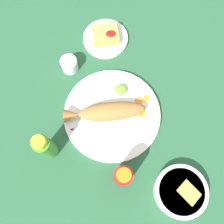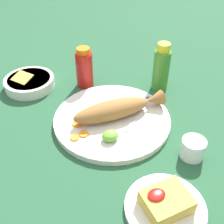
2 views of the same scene
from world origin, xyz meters
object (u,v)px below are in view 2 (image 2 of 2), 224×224
(fork_far, at_px, (141,111))
(hot_sauce_bottle_green, at_px, (161,68))
(fork_near, at_px, (131,103))
(salt_cup, at_px, (193,149))
(fried_fish, at_px, (118,109))
(side_plate_fries, at_px, (165,208))
(hot_sauce_bottle_red, at_px, (83,69))
(guacamole_bowl, at_px, (29,82))
(main_plate, at_px, (112,119))

(fork_far, relative_size, hot_sauce_bottle_green, 0.91)
(fork_near, relative_size, salt_cup, 2.94)
(fried_fish, relative_size, fork_near, 1.56)
(fried_fish, xyz_separation_m, hot_sauce_bottle_green, (-0.21, -0.10, 0.03))
(salt_cup, relative_size, side_plate_fries, 0.35)
(fork_far, relative_size, hot_sauce_bottle_red, 1.07)
(hot_sauce_bottle_green, bearing_deg, guacamole_bowl, -25.89)
(main_plate, xyz_separation_m, fork_far, (-0.09, 0.01, 0.01))
(main_plate, distance_m, fork_near, 0.09)
(fried_fish, bearing_deg, fork_far, 173.78)
(fork_far, bearing_deg, side_plate_fries, -147.71)
(fork_far, distance_m, salt_cup, 0.21)
(fried_fish, distance_m, fork_far, 0.08)
(hot_sauce_bottle_green, bearing_deg, fork_near, 22.76)
(main_plate, height_order, fork_far, fork_far)
(main_plate, distance_m, hot_sauce_bottle_green, 0.26)
(salt_cup, xyz_separation_m, guacamole_bowl, (0.31, -0.51, -0.00))
(hot_sauce_bottle_green, xyz_separation_m, guacamole_bowl, (0.41, -0.20, -0.06))
(fried_fish, height_order, hot_sauce_bottle_green, hot_sauce_bottle_green)
(fork_near, bearing_deg, fried_fish, -158.96)
(fried_fish, xyz_separation_m, guacamole_bowl, (0.20, -0.30, -0.03))
(salt_cup, height_order, side_plate_fries, salt_cup)
(fried_fish, distance_m, hot_sauce_bottle_red, 0.23)
(fried_fish, bearing_deg, salt_cup, 120.94)
(guacamole_bowl, bearing_deg, side_plate_fries, 104.55)
(main_plate, relative_size, fried_fish, 1.21)
(fork_far, relative_size, salt_cup, 2.46)
(main_plate, relative_size, hot_sauce_bottle_red, 2.42)
(main_plate, bearing_deg, guacamole_bowl, -58.43)
(fork_far, height_order, guacamole_bowl, guacamole_bowl)
(fried_fish, height_order, salt_cup, fried_fish)
(fried_fish, relative_size, fork_far, 1.86)
(main_plate, relative_size, hot_sauce_bottle_green, 2.07)
(fork_far, relative_size, side_plate_fries, 0.86)
(main_plate, xyz_separation_m, hot_sauce_bottle_green, (-0.23, -0.10, 0.07))
(main_plate, height_order, hot_sauce_bottle_green, hot_sauce_bottle_green)
(fork_near, relative_size, guacamole_bowl, 1.07)
(fork_far, bearing_deg, fork_near, 62.49)
(main_plate, height_order, fried_fish, fried_fish)
(salt_cup, bearing_deg, fork_far, -78.78)
(fried_fish, distance_m, side_plate_fries, 0.33)
(hot_sauce_bottle_red, xyz_separation_m, hot_sauce_bottle_green, (-0.24, 0.13, 0.01))
(side_plate_fries, bearing_deg, guacamole_bowl, -75.45)
(hot_sauce_bottle_red, xyz_separation_m, salt_cup, (-0.14, 0.44, -0.04))
(hot_sauce_bottle_red, relative_size, guacamole_bowl, 0.84)
(fried_fish, relative_size, hot_sauce_bottle_red, 1.99)
(main_plate, distance_m, side_plate_fries, 0.32)
(side_plate_fries, xyz_separation_m, guacamole_bowl, (0.16, -0.62, 0.01))
(fried_fish, relative_size, hot_sauce_bottle_green, 1.71)
(fork_near, bearing_deg, salt_cup, -86.76)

